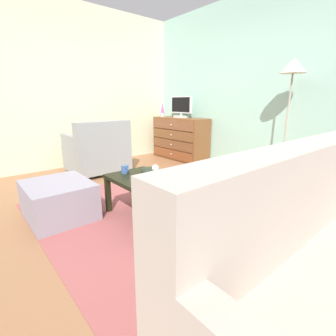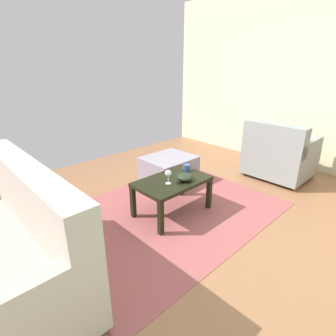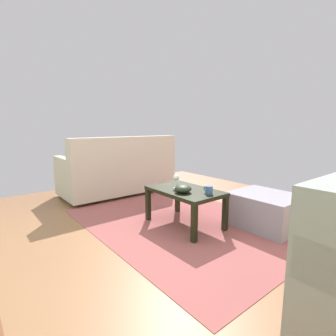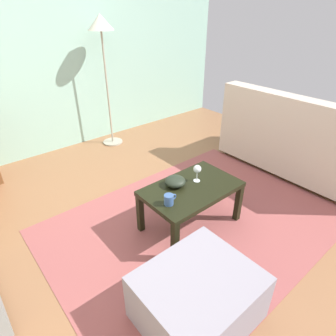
{
  "view_description": "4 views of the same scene",
  "coord_description": "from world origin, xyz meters",
  "px_view_note": "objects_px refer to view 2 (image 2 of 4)",
  "views": [
    {
      "loc": [
        2.06,
        -1.5,
        1.16
      ],
      "look_at": [
        0.14,
        0.12,
        0.47
      ],
      "focal_mm": 26.39,
      "sensor_mm": 36.0,
      "label": 1
    },
    {
      "loc": [
        2.05,
        1.75,
        1.63
      ],
      "look_at": [
        0.17,
        -0.21,
        0.55
      ],
      "focal_mm": 28.24,
      "sensor_mm": 36.0,
      "label": 2
    },
    {
      "loc": [
        -1.89,
        1.7,
        1.11
      ],
      "look_at": [
        0.1,
        0.11,
        0.69
      ],
      "focal_mm": 27.25,
      "sensor_mm": 36.0,
      "label": 3
    },
    {
      "loc": [
        -1.31,
        -1.59,
        1.77
      ],
      "look_at": [
        -0.06,
        -0.1,
        0.65
      ],
      "focal_mm": 30.3,
      "sensor_mm": 36.0,
      "label": 4
    }
  ],
  "objects_px": {
    "coffee_table": "(172,184)",
    "ottoman": "(169,169)",
    "bowl_decorative": "(185,177)",
    "couch_large": "(3,247)",
    "wine_glass": "(168,174)",
    "mug": "(187,168)",
    "armchair": "(279,155)"
  },
  "relations": [
    {
      "from": "couch_large",
      "to": "mug",
      "type": "bearing_deg",
      "value": 179.26
    },
    {
      "from": "wine_glass",
      "to": "couch_large",
      "type": "bearing_deg",
      "value": -4.51
    },
    {
      "from": "mug",
      "to": "couch_large",
      "type": "relative_size",
      "value": 0.06
    },
    {
      "from": "couch_large",
      "to": "ottoman",
      "type": "distance_m",
      "value": 2.36
    },
    {
      "from": "mug",
      "to": "couch_large",
      "type": "distance_m",
      "value": 1.99
    },
    {
      "from": "coffee_table",
      "to": "ottoman",
      "type": "xyz_separation_m",
      "value": [
        -0.59,
        -0.68,
        -0.17
      ]
    },
    {
      "from": "wine_glass",
      "to": "ottoman",
      "type": "relative_size",
      "value": 0.22
    },
    {
      "from": "coffee_table",
      "to": "bowl_decorative",
      "type": "xyz_separation_m",
      "value": [
        -0.09,
        0.11,
        0.1
      ]
    },
    {
      "from": "coffee_table",
      "to": "ottoman",
      "type": "bearing_deg",
      "value": -131.15
    },
    {
      "from": "mug",
      "to": "armchair",
      "type": "relative_size",
      "value": 0.13
    },
    {
      "from": "coffee_table",
      "to": "bowl_decorative",
      "type": "height_order",
      "value": "bowl_decorative"
    },
    {
      "from": "couch_large",
      "to": "armchair",
      "type": "xyz_separation_m",
      "value": [
        -3.57,
        0.44,
        -0.01
      ]
    },
    {
      "from": "ottoman",
      "to": "armchair",
      "type": "bearing_deg",
      "value": 141.53
    },
    {
      "from": "wine_glass",
      "to": "mug",
      "type": "bearing_deg",
      "value": -166.22
    },
    {
      "from": "armchair",
      "to": "ottoman",
      "type": "bearing_deg",
      "value": -38.47
    },
    {
      "from": "coffee_table",
      "to": "bowl_decorative",
      "type": "distance_m",
      "value": 0.17
    },
    {
      "from": "bowl_decorative",
      "to": "couch_large",
      "type": "xyz_separation_m",
      "value": [
        1.78,
        -0.19,
        -0.09
      ]
    },
    {
      "from": "mug",
      "to": "couch_large",
      "type": "bearing_deg",
      "value": -0.74
    },
    {
      "from": "bowl_decorative",
      "to": "ottoman",
      "type": "relative_size",
      "value": 0.26
    },
    {
      "from": "mug",
      "to": "bowl_decorative",
      "type": "bearing_deg",
      "value": 38.75
    },
    {
      "from": "wine_glass",
      "to": "mug",
      "type": "xyz_separation_m",
      "value": [
        -0.4,
        -0.1,
        -0.07
      ]
    },
    {
      "from": "couch_large",
      "to": "ottoman",
      "type": "relative_size",
      "value": 2.54
    },
    {
      "from": "bowl_decorative",
      "to": "ottoman",
      "type": "height_order",
      "value": "bowl_decorative"
    },
    {
      "from": "mug",
      "to": "armchair",
      "type": "distance_m",
      "value": 1.64
    },
    {
      "from": "wine_glass",
      "to": "bowl_decorative",
      "type": "bearing_deg",
      "value": 160.11
    },
    {
      "from": "couch_large",
      "to": "wine_glass",
      "type": "bearing_deg",
      "value": 175.49
    },
    {
      "from": "couch_large",
      "to": "bowl_decorative",
      "type": "bearing_deg",
      "value": 173.73
    },
    {
      "from": "mug",
      "to": "bowl_decorative",
      "type": "height_order",
      "value": "mug"
    },
    {
      "from": "coffee_table",
      "to": "armchair",
      "type": "height_order",
      "value": "armchair"
    },
    {
      "from": "wine_glass",
      "to": "ottoman",
      "type": "distance_m",
      "value": 1.06
    },
    {
      "from": "mug",
      "to": "bowl_decorative",
      "type": "distance_m",
      "value": 0.27
    },
    {
      "from": "mug",
      "to": "armchair",
      "type": "xyz_separation_m",
      "value": [
        -1.59,
        0.41,
        -0.1
      ]
    }
  ]
}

